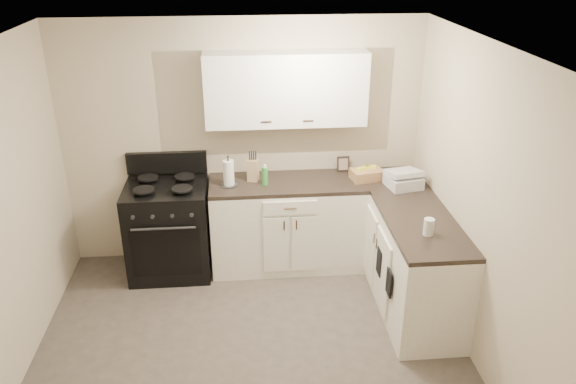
{
  "coord_description": "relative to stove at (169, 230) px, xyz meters",
  "views": [
    {
      "loc": [
        -0.03,
        -3.6,
        3.18
      ],
      "look_at": [
        0.37,
        0.85,
        1.13
      ],
      "focal_mm": 35.0,
      "sensor_mm": 36.0,
      "label": 1
    }
  ],
  "objects": [
    {
      "name": "glass_jar",
      "position": [
        2.25,
        -1.16,
        0.55
      ],
      "size": [
        0.09,
        0.09,
        0.14
      ],
      "primitive_type": "cylinder",
      "rotation": [
        0.0,
        0.0,
        0.07
      ],
      "color": "silver",
      "rests_on": "countertop_right"
    },
    {
      "name": "countertop_right",
      "position": [
        2.28,
        -0.63,
        0.46
      ],
      "size": [
        0.6,
        1.9,
        0.04
      ],
      "primitive_type": "cube",
      "color": "black",
      "rests_on": "base_cabinets_right"
    },
    {
      "name": "oven_mitt_near",
      "position": [
        1.95,
        -1.19,
        0.05
      ],
      "size": [
        0.02,
        0.14,
        0.24
      ],
      "primitive_type": "cube",
      "color": "black",
      "rests_on": "base_cabinets_right"
    },
    {
      "name": "countertop_grill",
      "position": [
        2.31,
        -0.2,
        0.54
      ],
      "size": [
        0.36,
        0.34,
        0.11
      ],
      "primitive_type": "cube",
      "rotation": [
        0.0,
        0.0,
        0.2
      ],
      "color": "silver",
      "rests_on": "countertop_right"
    },
    {
      "name": "wall_back",
      "position": [
        0.78,
        0.32,
        0.79
      ],
      "size": [
        3.6,
        0.0,
        3.6
      ],
      "primitive_type": "plane",
      "rotation": [
        1.57,
        0.0,
        0.0
      ],
      "color": "beige",
      "rests_on": "ground"
    },
    {
      "name": "countertop_back",
      "position": [
        1.2,
        0.02,
        0.46
      ],
      "size": [
        1.55,
        0.6,
        0.04
      ],
      "primitive_type": "cube",
      "color": "black",
      "rests_on": "base_cabinets_back"
    },
    {
      "name": "stove",
      "position": [
        0.0,
        0.0,
        0.0
      ],
      "size": [
        0.8,
        0.69,
        0.97
      ],
      "primitive_type": "cube",
      "color": "black",
      "rests_on": "floor"
    },
    {
      "name": "base_cabinets_back",
      "position": [
        1.2,
        0.02,
        -0.01
      ],
      "size": [
        1.55,
        0.6,
        0.9
      ],
      "primitive_type": "cube",
      "color": "white",
      "rests_on": "floor"
    },
    {
      "name": "upper_cabinets",
      "position": [
        1.2,
        0.18,
        1.38
      ],
      "size": [
        1.55,
        0.3,
        0.7
      ],
      "primitive_type": "cube",
      "color": "white",
      "rests_on": "wall_back"
    },
    {
      "name": "picture_frame",
      "position": [
        1.8,
        0.25,
        0.56
      ],
      "size": [
        0.13,
        0.04,
        0.16
      ],
      "primitive_type": "cube",
      "rotation": [
        -0.14,
        0.0,
        0.01
      ],
      "color": "black",
      "rests_on": "countertop_back"
    },
    {
      "name": "knife_block",
      "position": [
        0.86,
        0.08,
        0.59
      ],
      "size": [
        0.12,
        0.12,
        0.22
      ],
      "primitive_type": "cube",
      "rotation": [
        0.0,
        0.0,
        -0.32
      ],
      "color": "tan",
      "rests_on": "countertop_back"
    },
    {
      "name": "wall_right",
      "position": [
        2.58,
        -1.48,
        0.79
      ],
      "size": [
        0.0,
        3.6,
        3.6
      ],
      "primitive_type": "plane",
      "rotation": [
        1.57,
        0.0,
        -1.57
      ],
      "color": "beige",
      "rests_on": "ground"
    },
    {
      "name": "paper_towel",
      "position": [
        0.62,
        -0.01,
        0.61
      ],
      "size": [
        0.12,
        0.12,
        0.26
      ],
      "primitive_type": "cylinder",
      "rotation": [
        0.0,
        0.0,
        0.13
      ],
      "color": "white",
      "rests_on": "countertop_back"
    },
    {
      "name": "ceiling",
      "position": [
        0.78,
        -1.48,
        2.04
      ],
      "size": [
        3.6,
        3.6,
        0.0
      ],
      "primitive_type": "plane",
      "color": "white",
      "rests_on": "wall_back"
    },
    {
      "name": "wicker_basket",
      "position": [
        2.0,
        0.02,
        0.53
      ],
      "size": [
        0.34,
        0.26,
        0.1
      ],
      "primitive_type": "cube",
      "rotation": [
        0.0,
        0.0,
        0.2
      ],
      "color": "#A87E4F",
      "rests_on": "countertop_right"
    },
    {
      "name": "base_cabinets_right",
      "position": [
        2.28,
        -0.63,
        -0.01
      ],
      "size": [
        0.6,
        1.9,
        0.9
      ],
      "primitive_type": "cube",
      "color": "white",
      "rests_on": "floor"
    },
    {
      "name": "soap_bottle",
      "position": [
        0.98,
        -0.02,
        0.57
      ],
      "size": [
        0.07,
        0.07,
        0.18
      ],
      "primitive_type": "cylinder",
      "rotation": [
        0.0,
        0.0,
        -0.12
      ],
      "color": "green",
      "rests_on": "countertop_back"
    },
    {
      "name": "oven_mitt_far",
      "position": [
        1.95,
        -0.85,
        0.05
      ],
      "size": [
        0.02,
        0.14,
        0.25
      ],
      "primitive_type": "cube",
      "color": "black",
      "rests_on": "base_cabinets_right"
    },
    {
      "name": "floor",
      "position": [
        0.78,
        -1.48,
        -0.46
      ],
      "size": [
        3.6,
        3.6,
        0.0
      ],
      "primitive_type": "plane",
      "color": "#473F38",
      "rests_on": "ground"
    }
  ]
}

